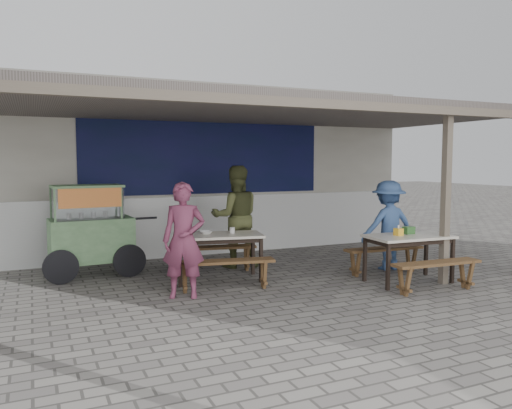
{
  "coord_description": "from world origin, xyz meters",
  "views": [
    {
      "loc": [
        -3.46,
        -6.68,
        1.91
      ],
      "look_at": [
        -0.05,
        0.9,
        1.19
      ],
      "focal_mm": 35.0,
      "sensor_mm": 36.0,
      "label": 1
    }
  ],
  "objects": [
    {
      "name": "ground",
      "position": [
        0.0,
        0.0,
        0.0
      ],
      "size": [
        60.0,
        60.0,
        0.0
      ],
      "primitive_type": "plane",
      "color": "slate",
      "rests_on": "ground"
    },
    {
      "name": "back_wall",
      "position": [
        -0.0,
        3.58,
        1.72
      ],
      "size": [
        9.0,
        1.28,
        3.5
      ],
      "color": "beige",
      "rests_on": "ground"
    },
    {
      "name": "warung_roof",
      "position": [
        0.02,
        0.9,
        2.71
      ],
      "size": [
        9.0,
        4.21,
        2.81
      ],
      "color": "#615853",
      "rests_on": "ground"
    },
    {
      "name": "table_left",
      "position": [
        -0.78,
        0.74,
        0.67
      ],
      "size": [
        1.49,
        0.95,
        0.75
      ],
      "rotation": [
        0.0,
        0.0,
        -0.2
      ],
      "color": "silver",
      "rests_on": "ground"
    },
    {
      "name": "bench_left_street",
      "position": [
        -0.9,
        0.13,
        0.34
      ],
      "size": [
        1.51,
        0.56,
        0.45
      ],
      "rotation": [
        0.0,
        0.0,
        -0.2
      ],
      "color": "brown",
      "rests_on": "ground"
    },
    {
      "name": "bench_left_wall",
      "position": [
        -0.66,
        1.35,
        0.34
      ],
      "size": [
        1.51,
        0.56,
        0.45
      ],
      "rotation": [
        0.0,
        0.0,
        -0.2
      ],
      "color": "brown",
      "rests_on": "ground"
    },
    {
      "name": "table_right",
      "position": [
        1.91,
        -0.6,
        0.67
      ],
      "size": [
        1.36,
        0.8,
        0.75
      ],
      "rotation": [
        0.0,
        0.0,
        -0.06
      ],
      "color": "silver",
      "rests_on": "ground"
    },
    {
      "name": "bench_right_street",
      "position": [
        1.88,
        -1.24,
        0.34
      ],
      "size": [
        1.43,
        0.36,
        0.45
      ],
      "rotation": [
        0.0,
        0.0,
        -0.06
      ],
      "color": "brown",
      "rests_on": "ground"
    },
    {
      "name": "bench_right_wall",
      "position": [
        1.95,
        0.04,
        0.34
      ],
      "size": [
        1.43,
        0.36,
        0.45
      ],
      "rotation": [
        0.0,
        0.0,
        -0.06
      ],
      "color": "brown",
      "rests_on": "ground"
    },
    {
      "name": "vendor_cart",
      "position": [
        -2.61,
        1.89,
        0.83
      ],
      "size": [
        1.89,
        0.83,
        1.52
      ],
      "rotation": [
        0.0,
        0.0,
        0.07
      ],
      "color": "#719E69",
      "rests_on": "ground"
    },
    {
      "name": "patron_street_side",
      "position": [
        -1.56,
        0.01,
        0.81
      ],
      "size": [
        0.7,
        0.59,
        1.62
      ],
      "primitive_type": "imported",
      "rotation": [
        0.0,
        0.0,
        -0.4
      ],
      "color": "#72304A",
      "rests_on": "ground"
    },
    {
      "name": "patron_wall_side",
      "position": [
        -0.14,
        1.59,
        0.92
      ],
      "size": [
        1.01,
        0.86,
        1.83
      ],
      "primitive_type": "imported",
      "rotation": [
        0.0,
        0.0,
        2.94
      ],
      "color": "#494D29",
      "rests_on": "ground"
    },
    {
      "name": "patron_right_table",
      "position": [
        2.24,
        0.31,
        0.79
      ],
      "size": [
        1.06,
        0.66,
        1.57
      ],
      "primitive_type": "imported",
      "rotation": [
        0.0,
        0.0,
        3.07
      ],
      "color": "#3D5D94",
      "rests_on": "ground"
    },
    {
      "name": "tissue_box",
      "position": [
        1.74,
        -0.55,
        0.81
      ],
      "size": [
        0.12,
        0.12,
        0.11
      ],
      "primitive_type": "cube",
      "rotation": [
        0.0,
        0.0,
        0.08
      ],
      "color": "yellow",
      "rests_on": "table_right"
    },
    {
      "name": "donation_box",
      "position": [
        2.01,
        -0.48,
        0.81
      ],
      "size": [
        0.19,
        0.13,
        0.12
      ],
      "primitive_type": "cube",
      "rotation": [
        0.0,
        0.0,
        0.08
      ],
      "color": "#32652C",
      "rests_on": "table_right"
    },
    {
      "name": "condiment_jar",
      "position": [
        -0.54,
        0.75,
        0.8
      ],
      "size": [
        0.08,
        0.08,
        0.09
      ],
      "primitive_type": "cylinder",
      "color": "silver",
      "rests_on": "table_left"
    },
    {
      "name": "condiment_bowl",
      "position": [
        -0.95,
        0.85,
        0.77
      ],
      "size": [
        0.2,
        0.2,
        0.05
      ],
      "primitive_type": "imported",
      "rotation": [
        0.0,
        0.0,
        0.0
      ],
      "color": "silver",
      "rests_on": "table_left"
    }
  ]
}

